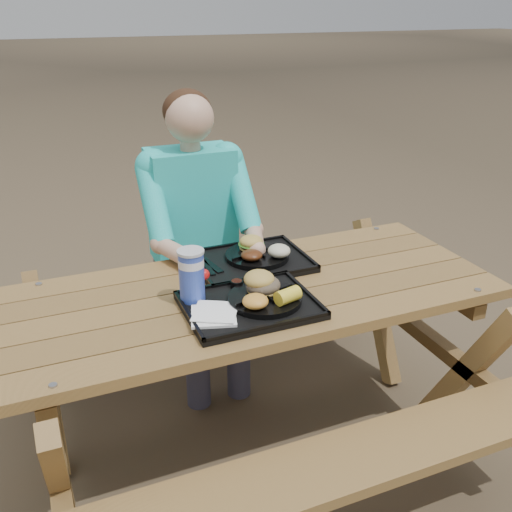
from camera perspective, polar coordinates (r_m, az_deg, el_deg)
name	(u,v)px	position (r m, az deg, el deg)	size (l,w,h in m)	color
ground	(256,443)	(2.57, 0.00, -18.23)	(60.00, 60.00, 0.00)	#999999
picnic_table	(256,371)	(2.33, 0.00, -11.40)	(1.80, 1.49, 0.75)	#999999
tray_near	(250,306)	(1.99, -0.65, -5.03)	(0.45, 0.35, 0.02)	black
tray_far	(251,262)	(2.31, -0.48, -0.62)	(0.45, 0.35, 0.02)	black
plate_near	(265,299)	(1.99, 0.87, -4.30)	(0.26, 0.26, 0.02)	black
plate_far	(257,256)	(2.32, 0.11, 0.04)	(0.26, 0.26, 0.02)	black
napkin_stack	(214,315)	(1.91, -4.27, -5.88)	(0.15, 0.15, 0.02)	white
soda_cup	(192,277)	(1.98, -6.45, -2.06)	(0.09, 0.09, 0.18)	#1532A4
condiment_bbq	(237,284)	(2.09, -1.94, -2.81)	(0.05, 0.05, 0.03)	black
condiment_mustard	(250,282)	(2.10, -0.57, -2.61)	(0.05, 0.05, 0.03)	yellow
sandwich	(263,276)	(1.99, 0.72, -2.02)	(0.12, 0.12, 0.12)	gold
mac_cheese	(255,301)	(1.91, -0.06, -4.55)	(0.09, 0.09, 0.04)	gold
corn_cob	(288,296)	(1.94, 3.20, -3.98)	(0.09, 0.09, 0.05)	yellow
cutlery_far	(212,265)	(2.26, -4.44, -0.93)	(0.03, 0.15, 0.01)	black
burger	(251,239)	(2.35, -0.48, 1.73)	(0.10, 0.10, 0.09)	gold
baked_beans	(252,255)	(2.26, -0.44, 0.09)	(0.09, 0.09, 0.04)	#502610
potato_salad	(279,251)	(2.28, 2.32, 0.52)	(0.09, 0.09, 0.05)	beige
diner	(195,252)	(2.72, -6.09, 0.45)	(0.48, 0.84, 1.28)	#1A8DBC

